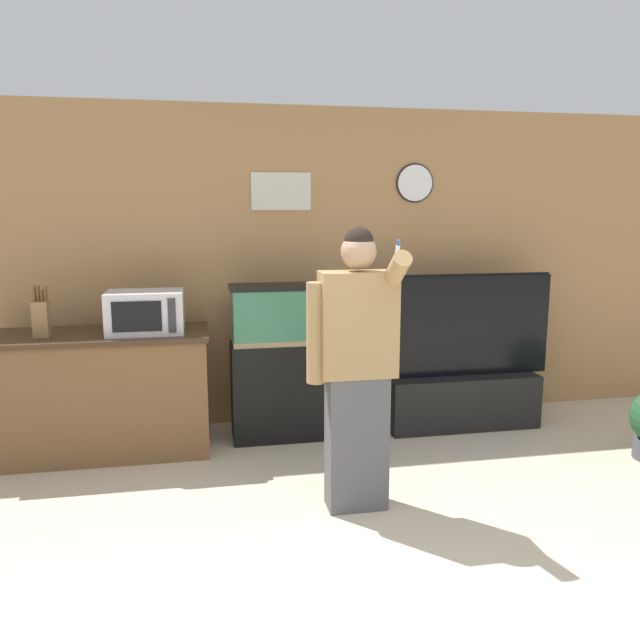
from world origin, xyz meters
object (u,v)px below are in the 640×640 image
(counter_island, at_px, (101,393))
(microwave, at_px, (146,312))
(knife_block, at_px, (41,317))
(tv_on_stand, at_px, (461,382))
(person_standing, at_px, (356,366))
(aquarium_on_stand, at_px, (290,361))

(counter_island, xyz_separation_m, microwave, (0.35, -0.05, 0.60))
(microwave, xyz_separation_m, knife_block, (-0.70, -0.01, -0.02))
(tv_on_stand, bearing_deg, person_standing, -134.42)
(knife_block, xyz_separation_m, person_standing, (1.98, -1.14, -0.16))
(tv_on_stand, relative_size, person_standing, 0.89)
(counter_island, distance_m, tv_on_stand, 2.83)
(tv_on_stand, distance_m, person_standing, 1.80)
(microwave, height_order, tv_on_stand, tv_on_stand)
(knife_block, distance_m, person_standing, 2.29)
(knife_block, bearing_deg, microwave, 0.92)
(knife_block, height_order, tv_on_stand, tv_on_stand)
(knife_block, relative_size, aquarium_on_stand, 0.29)
(aquarium_on_stand, bearing_deg, counter_island, -177.59)
(microwave, height_order, aquarium_on_stand, aquarium_on_stand)
(tv_on_stand, bearing_deg, knife_block, -178.29)
(microwave, height_order, person_standing, person_standing)
(aquarium_on_stand, height_order, tv_on_stand, tv_on_stand)
(knife_block, height_order, person_standing, person_standing)
(tv_on_stand, bearing_deg, aquarium_on_stand, 178.98)
(microwave, relative_size, tv_on_stand, 0.36)
(aquarium_on_stand, bearing_deg, tv_on_stand, -1.02)
(aquarium_on_stand, xyz_separation_m, person_standing, (0.21, -1.26, 0.27))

